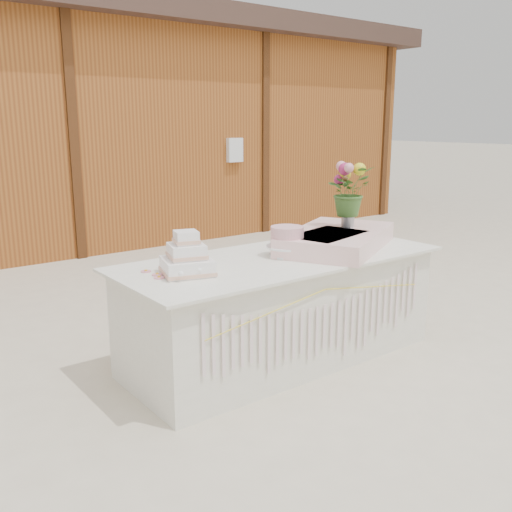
# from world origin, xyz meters

# --- Properties ---
(ground) EXTENTS (80.00, 80.00, 0.00)m
(ground) POSITION_xyz_m (0.00, 0.00, 0.00)
(ground) COLOR beige
(ground) RESTS_ON ground
(barn) EXTENTS (12.60, 4.60, 3.30)m
(barn) POSITION_xyz_m (-0.01, 5.99, 1.68)
(barn) COLOR brown
(barn) RESTS_ON ground
(cake_table) EXTENTS (2.40, 1.00, 0.77)m
(cake_table) POSITION_xyz_m (0.00, -0.00, 0.39)
(cake_table) COLOR white
(cake_table) RESTS_ON ground
(wedding_cake) EXTENTS (0.39, 0.39, 0.28)m
(wedding_cake) POSITION_xyz_m (-0.78, 0.00, 0.86)
(wedding_cake) COLOR white
(wedding_cake) RESTS_ON cake_table
(pink_cake_stand) EXTENTS (0.30, 0.30, 0.22)m
(pink_cake_stand) POSITION_xyz_m (0.04, -0.01, 0.89)
(pink_cake_stand) COLOR white
(pink_cake_stand) RESTS_ON cake_table
(satin_runner) EXTENTS (1.26, 1.07, 0.14)m
(satin_runner) POSITION_xyz_m (0.53, -0.03, 0.84)
(satin_runner) COLOR #FFCECD
(satin_runner) RESTS_ON cake_table
(flower_vase) EXTENTS (0.10, 0.10, 0.14)m
(flower_vase) POSITION_xyz_m (0.68, 0.01, 0.98)
(flower_vase) COLOR #A8A8AC
(flower_vase) RESTS_ON satin_runner
(bouquet) EXTENTS (0.36, 0.32, 0.38)m
(bouquet) POSITION_xyz_m (0.68, 0.01, 1.24)
(bouquet) COLOR #3D6628
(bouquet) RESTS_ON flower_vase
(loose_flowers) EXTENTS (0.20, 0.34, 0.02)m
(loose_flowers) POSITION_xyz_m (-0.94, 0.06, 0.78)
(loose_flowers) COLOR pink
(loose_flowers) RESTS_ON cake_table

